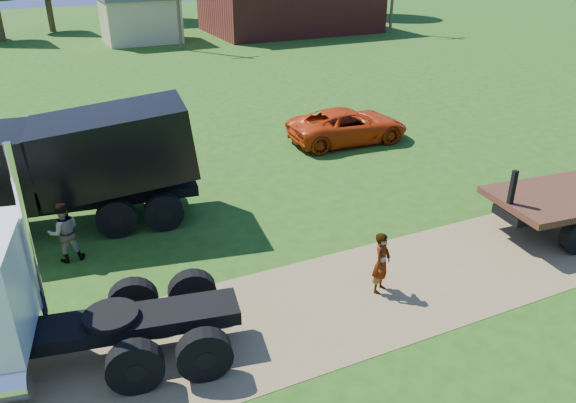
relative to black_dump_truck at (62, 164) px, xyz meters
name	(u,v)px	position (x,y,z in m)	size (l,w,h in m)	color
ground	(327,305)	(5.24, -7.16, -2.08)	(140.00, 140.00, 0.00)	#244A10
dirt_track	(327,305)	(5.24, -7.16, -2.07)	(120.00, 4.20, 0.01)	olive
black_dump_truck	(62,164)	(0.00, 0.00, 0.00)	(8.88, 3.69, 3.78)	black
orange_pickup	(348,126)	(11.95, 3.16, -1.34)	(2.46, 5.33, 1.48)	#BE3208
spectator_a	(382,263)	(6.77, -7.17, -1.24)	(0.61, 0.40, 1.67)	#999999
spectator_b	(64,232)	(-0.32, -2.13, -1.19)	(0.87, 0.68, 1.78)	#999999
brick_building	(290,1)	(23.24, 32.84, 0.58)	(15.40, 10.40, 5.30)	maroon
tan_shed	(140,12)	(9.24, 32.84, 0.35)	(6.20, 5.40, 4.70)	tan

